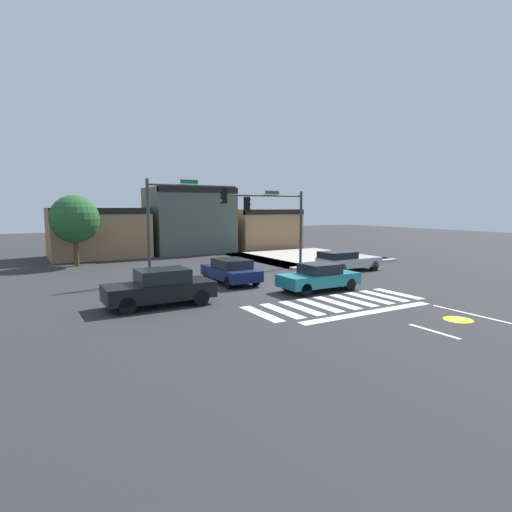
# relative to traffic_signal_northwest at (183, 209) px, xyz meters

# --- Properties ---
(ground_plane) EXTENTS (120.00, 120.00, 0.00)m
(ground_plane) POSITION_rel_traffic_signal_northwest_xyz_m (3.58, -5.09, -4.13)
(ground_plane) COLOR #2B2B2D
(crosswalk_near) EXTENTS (8.33, 2.84, 0.01)m
(crosswalk_near) POSITION_rel_traffic_signal_northwest_xyz_m (3.58, -9.59, -4.13)
(crosswalk_near) COLOR silver
(crosswalk_near) RESTS_ON ground_plane
(bike_detector_marking) EXTENTS (1.07, 1.07, 0.01)m
(bike_detector_marking) POSITION_rel_traffic_signal_northwest_xyz_m (5.67, -14.07, -4.13)
(bike_detector_marking) COLOR yellow
(bike_detector_marking) RESTS_ON ground_plane
(curb_corner_northeast) EXTENTS (10.00, 10.60, 0.15)m
(curb_corner_northeast) POSITION_rel_traffic_signal_northwest_xyz_m (12.07, 4.33, -4.06)
(curb_corner_northeast) COLOR #B2AA9E
(curb_corner_northeast) RESTS_ON ground_plane
(storefront_row) EXTENTS (23.26, 6.14, 6.04)m
(storefront_row) POSITION_rel_traffic_signal_northwest_xyz_m (5.05, 13.81, -1.66)
(storefront_row) COLOR #93704C
(storefront_row) RESTS_ON ground_plane
(traffic_signal_northwest) EXTENTS (5.65, 0.32, 5.86)m
(traffic_signal_northwest) POSITION_rel_traffic_signal_northwest_xyz_m (0.00, 0.00, 0.00)
(traffic_signal_northwest) COLOR #383A3D
(traffic_signal_northwest) RESTS_ON ground_plane
(traffic_signal_northeast) EXTENTS (5.50, 0.32, 5.37)m
(traffic_signal_northeast) POSITION_rel_traffic_signal_northwest_xyz_m (7.03, 0.69, -0.34)
(traffic_signal_northeast) COLOR #383A3D
(traffic_signal_northeast) RESTS_ON ground_plane
(car_black) EXTENTS (4.61, 1.87, 1.59)m
(car_black) POSITION_rel_traffic_signal_northwest_xyz_m (-3.39, -6.22, -3.33)
(car_black) COLOR black
(car_black) RESTS_ON ground_plane
(car_navy) EXTENTS (1.86, 4.21, 1.37)m
(car_navy) POSITION_rel_traffic_signal_northwest_xyz_m (1.69, -2.83, -3.42)
(car_navy) COLOR #141E4C
(car_navy) RESTS_ON ground_plane
(car_teal) EXTENTS (4.14, 1.79, 1.39)m
(car_teal) POSITION_rel_traffic_signal_northwest_xyz_m (4.61, -7.02, -3.44)
(car_teal) COLOR #196B70
(car_teal) RESTS_ON ground_plane
(car_silver) EXTENTS (4.22, 1.94, 1.34)m
(car_silver) POSITION_rel_traffic_signal_northwest_xyz_m (10.41, -2.66, -3.42)
(car_silver) COLOR #B7BABF
(car_silver) RESTS_ON ground_plane
(roadside_tree) EXTENTS (3.44, 3.44, 5.12)m
(roadside_tree) POSITION_rel_traffic_signal_northwest_xyz_m (-4.92, 8.91, -0.75)
(roadside_tree) COLOR #4C3823
(roadside_tree) RESTS_ON ground_plane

